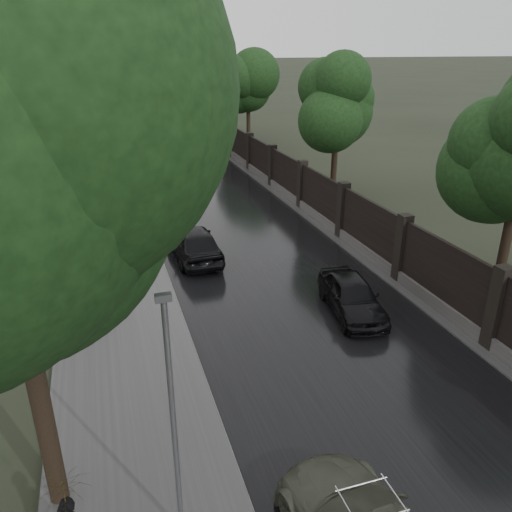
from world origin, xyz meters
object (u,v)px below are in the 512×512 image
object	(u,v)px
traffic_light	(130,158)
pedestrian_umbrella	(64,500)
tree_left_far	(60,102)
hatchback_left	(194,242)
lamp_post	(174,424)
tree_right_c	(248,89)
tree_right_b	(337,112)
car_right_near	(352,295)

from	to	relation	value
traffic_light	pedestrian_umbrella	world-z (taller)	traffic_light
tree_left_far	hatchback_left	size ratio (longest dim) A/B	1.67
lamp_post	tree_right_c	bearing A→B (deg)	71.48
tree_right_b	hatchback_left	distance (m)	13.26
tree_right_c	pedestrian_umbrella	xyz separation A→B (m)	(-14.73, -38.68, -3.16)
tree_right_b	hatchback_left	xyz separation A→B (m)	(-10.13, -7.46, -4.19)
tree_left_far	tree_right_c	bearing A→B (deg)	32.83
tree_right_b	lamp_post	xyz separation A→B (m)	(-12.90, -20.50, -2.28)
traffic_light	tree_left_far	bearing A→B (deg)	126.47
tree_right_c	car_right_near	world-z (taller)	tree_right_c
traffic_light	car_right_near	xyz separation A→B (m)	(5.90, -16.74, -1.74)
car_right_near	pedestrian_umbrella	bearing A→B (deg)	-134.43
tree_right_b	tree_right_c	world-z (taller)	same
traffic_light	tree_right_b	bearing A→B (deg)	-14.24
hatchback_left	car_right_near	bearing A→B (deg)	121.23
tree_right_c	lamp_post	size ratio (longest dim) A/B	1.37
tree_left_far	tree_right_c	world-z (taller)	tree_left_far
traffic_light	hatchback_left	distance (m)	10.71
car_right_near	lamp_post	bearing A→B (deg)	-128.60
lamp_post	pedestrian_umbrella	distance (m)	2.05
tree_right_b	pedestrian_umbrella	xyz separation A→B (m)	(-14.73, -20.68, -3.16)
hatchback_left	pedestrian_umbrella	world-z (taller)	pedestrian_umbrella
traffic_light	hatchback_left	world-z (taller)	traffic_light
pedestrian_umbrella	tree_right_c	bearing A→B (deg)	91.19
pedestrian_umbrella	tree_left_far	bearing A→B (deg)	113.57
tree_right_c	traffic_light	world-z (taller)	tree_right_c
tree_right_b	tree_right_c	xyz separation A→B (m)	(0.00, 18.00, 0.00)
lamp_post	pedestrian_umbrella	world-z (taller)	lamp_post
tree_right_b	hatchback_left	size ratio (longest dim) A/B	1.58
traffic_light	car_right_near	bearing A→B (deg)	-70.58
lamp_post	pedestrian_umbrella	size ratio (longest dim) A/B	2.09
lamp_post	car_right_near	size ratio (longest dim) A/B	1.33
tree_right_b	traffic_light	world-z (taller)	tree_right_b
lamp_post	hatchback_left	xyz separation A→B (m)	(2.77, 13.04, -1.92)
lamp_post	traffic_light	world-z (taller)	lamp_post
pedestrian_umbrella	hatchback_left	bearing A→B (deg)	92.84
traffic_light	hatchback_left	xyz separation A→B (m)	(1.67, -10.45, -1.64)
tree_left_far	traffic_light	bearing A→B (deg)	-53.53
hatchback_left	tree_right_b	bearing A→B (deg)	-146.34
tree_left_far	tree_right_b	xyz separation A→B (m)	(15.50, -8.00, -0.29)
lamp_post	hatchback_left	distance (m)	13.47
hatchback_left	pedestrian_umbrella	distance (m)	14.04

